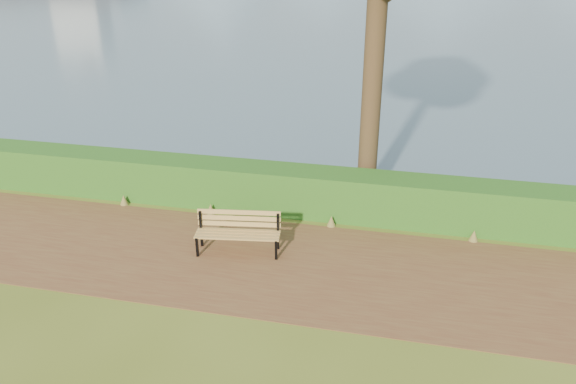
# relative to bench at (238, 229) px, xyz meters

# --- Properties ---
(ground) EXTENTS (140.00, 140.00, 0.00)m
(ground) POSITION_rel_bench_xyz_m (0.01, -0.64, -0.47)
(ground) COLOR #525D1A
(ground) RESTS_ON ground
(path) EXTENTS (40.00, 3.40, 0.01)m
(path) POSITION_rel_bench_xyz_m (0.01, -0.34, -0.46)
(path) COLOR brown
(path) RESTS_ON ground
(hedge) EXTENTS (32.00, 0.85, 1.00)m
(hedge) POSITION_rel_bench_xyz_m (0.01, 1.96, 0.03)
(hedge) COLOR #1B4B15
(hedge) RESTS_ON ground
(bench) EXTENTS (1.67, 0.71, 0.81)m
(bench) POSITION_rel_bench_xyz_m (0.00, 0.00, 0.00)
(bench) COLOR black
(bench) RESTS_ON ground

